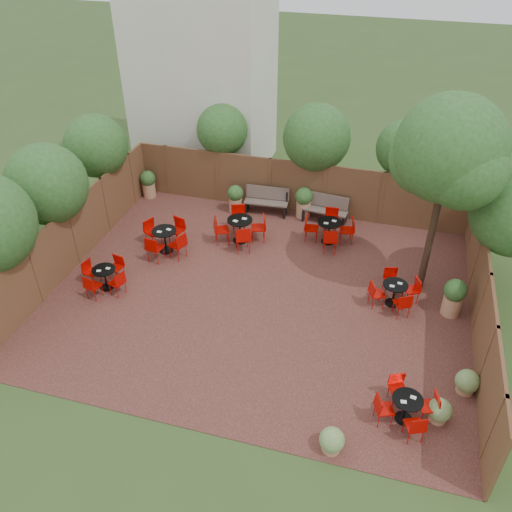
# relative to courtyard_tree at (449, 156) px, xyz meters

# --- Properties ---
(ground) EXTENTS (80.00, 80.00, 0.00)m
(ground) POSITION_rel_courtyard_tree_xyz_m (-4.53, -1.68, -4.26)
(ground) COLOR #354F23
(ground) RESTS_ON ground
(courtyard_paving) EXTENTS (12.00, 10.00, 0.02)m
(courtyard_paving) POSITION_rel_courtyard_tree_xyz_m (-4.53, -1.68, -4.25)
(courtyard_paving) COLOR #3E1C19
(courtyard_paving) RESTS_ON ground
(fence_back) EXTENTS (12.00, 0.08, 2.00)m
(fence_back) POSITION_rel_courtyard_tree_xyz_m (-4.53, 3.32, -3.26)
(fence_back) COLOR #4D311C
(fence_back) RESTS_ON ground
(fence_left) EXTENTS (0.08, 10.00, 2.00)m
(fence_left) POSITION_rel_courtyard_tree_xyz_m (-10.53, -1.68, -3.26)
(fence_left) COLOR #4D311C
(fence_left) RESTS_ON ground
(fence_right) EXTENTS (0.08, 10.00, 2.00)m
(fence_right) POSITION_rel_courtyard_tree_xyz_m (1.47, -1.68, -3.26)
(fence_right) COLOR #4D311C
(fence_right) RESTS_ON ground
(neighbour_building) EXTENTS (5.00, 4.00, 8.00)m
(neighbour_building) POSITION_rel_courtyard_tree_xyz_m (-9.03, 6.32, -0.26)
(neighbour_building) COLOR beige
(neighbour_building) RESTS_ON ground
(overhang_foliage) EXTENTS (15.89, 10.63, 2.70)m
(overhang_foliage) POSITION_rel_courtyard_tree_xyz_m (-6.57, 0.24, -1.55)
(overhang_foliage) COLOR #24511A
(overhang_foliage) RESTS_ON ground
(courtyard_tree) EXTENTS (2.94, 2.87, 5.85)m
(courtyard_tree) POSITION_rel_courtyard_tree_xyz_m (0.00, 0.00, 0.00)
(courtyard_tree) COLOR black
(courtyard_tree) RESTS_ON courtyard_paving
(park_bench_left) EXTENTS (1.61, 0.62, 0.98)m
(park_bench_left) POSITION_rel_courtyard_tree_xyz_m (-5.55, 2.95, -3.74)
(park_bench_left) COLOR brown
(park_bench_left) RESTS_ON courtyard_paving
(park_bench_right) EXTENTS (1.63, 0.69, 0.98)m
(park_bench_right) POSITION_rel_courtyard_tree_xyz_m (-3.39, 2.95, -3.74)
(park_bench_right) COLOR brown
(park_bench_right) RESTS_ON courtyard_paving
(bistro_tables) EXTENTS (10.26, 8.26, 0.96)m
(bistro_tables) POSITION_rel_courtyard_tree_xyz_m (-4.77, -0.65, -3.80)
(bistro_tables) COLOR black
(bistro_tables) RESTS_ON courtyard_paving
(planters) EXTENTS (11.64, 4.69, 1.14)m
(planters) POSITION_rel_courtyard_tree_xyz_m (-4.65, 1.78, -3.65)
(planters) COLOR #AC7956
(planters) RESTS_ON courtyard_paving
(low_shrubs) EXTENTS (3.39, 3.02, 0.62)m
(low_shrubs) POSITION_rel_courtyard_tree_xyz_m (0.05, -4.99, -3.95)
(low_shrubs) COLOR #AC7956
(low_shrubs) RESTS_ON courtyard_paving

